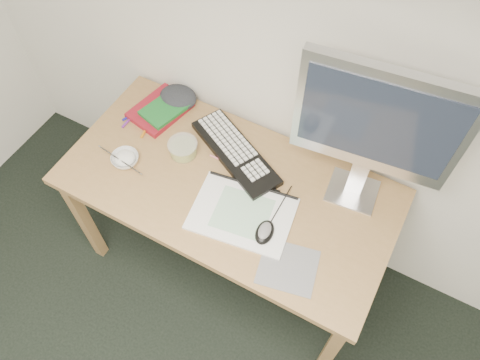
# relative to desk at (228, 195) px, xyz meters

# --- Properties ---
(desk) EXTENTS (1.40, 0.70, 0.75)m
(desk) POSITION_rel_desk_xyz_m (0.00, 0.00, 0.00)
(desk) COLOR #A2794A
(desk) RESTS_ON ground
(mousepad) EXTENTS (0.25, 0.23, 0.00)m
(mousepad) POSITION_rel_desk_xyz_m (0.38, -0.21, 0.08)
(mousepad) COLOR gray
(mousepad) RESTS_ON desk
(sketchpad) EXTENTS (0.44, 0.34, 0.01)m
(sketchpad) POSITION_rel_desk_xyz_m (0.12, -0.10, 0.09)
(sketchpad) COLOR white
(sketchpad) RESTS_ON desk
(keyboard) EXTENTS (0.50, 0.36, 0.03)m
(keyboard) POSITION_rel_desk_xyz_m (-0.05, 0.15, 0.10)
(keyboard) COLOR black
(keyboard) RESTS_ON desk
(monitor) EXTENTS (0.57, 0.20, 0.67)m
(monitor) POSITION_rel_desk_xyz_m (0.47, 0.22, 0.50)
(monitor) COLOR silver
(monitor) RESTS_ON desk
(mouse) EXTENTS (0.08, 0.12, 0.04)m
(mouse) POSITION_rel_desk_xyz_m (0.24, -0.13, 0.11)
(mouse) COLOR black
(mouse) RESTS_ON sketchpad
(rice_bowl) EXTENTS (0.14, 0.14, 0.04)m
(rice_bowl) POSITION_rel_desk_xyz_m (-0.44, -0.11, 0.10)
(rice_bowl) COLOR silver
(rice_bowl) RESTS_ON desk
(chopsticks) EXTENTS (0.24, 0.05, 0.02)m
(chopsticks) POSITION_rel_desk_xyz_m (-0.45, -0.13, 0.12)
(chopsticks) COLOR #AAAAAD
(chopsticks) RESTS_ON rice_bowl
(fruit_tub) EXTENTS (0.15, 0.15, 0.06)m
(fruit_tub) POSITION_rel_desk_xyz_m (-0.25, 0.05, 0.11)
(fruit_tub) COLOR gold
(fruit_tub) RESTS_ON desk
(book_red) EXTENTS (0.24, 0.30, 0.03)m
(book_red) POSITION_rel_desk_xyz_m (-0.47, 0.20, 0.10)
(book_red) COLOR maroon
(book_red) RESTS_ON desk
(book_green) EXTENTS (0.19, 0.23, 0.02)m
(book_green) POSITION_rel_desk_xyz_m (-0.45, 0.20, 0.12)
(book_green) COLOR #1A6A28
(book_green) RESTS_ON book_red
(cloth_lump) EXTENTS (0.18, 0.16, 0.06)m
(cloth_lump) POSITION_rel_desk_xyz_m (-0.43, 0.30, 0.11)
(cloth_lump) COLOR #26292D
(cloth_lump) RESTS_ON desk
(pencil_pink) EXTENTS (0.19, 0.01, 0.01)m
(pencil_pink) POSITION_rel_desk_xyz_m (-0.05, 0.09, 0.09)
(pencil_pink) COLOR pink
(pencil_pink) RESTS_ON desk
(pencil_tan) EXTENTS (0.17, 0.07, 0.01)m
(pencil_tan) POSITION_rel_desk_xyz_m (0.02, 0.06, 0.09)
(pencil_tan) COLOR tan
(pencil_tan) RESTS_ON desk
(pencil_black) EXTENTS (0.16, 0.03, 0.01)m
(pencil_black) POSITION_rel_desk_xyz_m (0.13, 0.06, 0.09)
(pencil_black) COLOR black
(pencil_black) RESTS_ON desk
(marker_blue) EXTENTS (0.06, 0.12, 0.01)m
(marker_blue) POSITION_rel_desk_xyz_m (-0.57, 0.13, 0.09)
(marker_blue) COLOR #1F1C99
(marker_blue) RESTS_ON desk
(marker_orange) EXTENTS (0.04, 0.13, 0.01)m
(marker_orange) POSITION_rel_desk_xyz_m (-0.47, 0.10, 0.09)
(marker_orange) COLOR orange
(marker_orange) RESTS_ON desk
(marker_purple) EXTENTS (0.01, 0.13, 0.01)m
(marker_purple) POSITION_rel_desk_xyz_m (-0.57, 0.10, 0.09)
(marker_purple) COLOR #6C2792
(marker_purple) RESTS_ON desk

